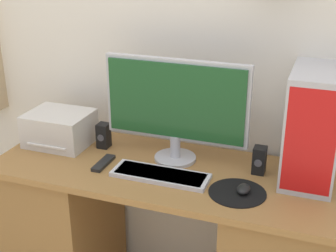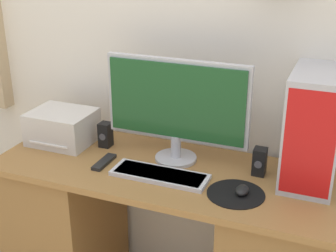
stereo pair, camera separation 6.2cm
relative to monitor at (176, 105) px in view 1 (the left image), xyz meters
The scene contains 11 objects.
wall_back 0.39m from the monitor, 96.33° to the left, with size 6.40×0.20×2.70m.
desk 0.66m from the monitor, 105.35° to the right, with size 1.51×0.58×0.80m.
monitor is the anchor object (origin of this frame).
keyboard 0.31m from the monitor, 91.67° to the right, with size 0.42×0.14×0.02m.
mousepad 0.47m from the monitor, 31.28° to the right, with size 0.23×0.23×0.00m.
mouse 0.47m from the monitor, 28.78° to the right, with size 0.05×0.08×0.03m.
computer_tower 0.58m from the monitor, ahead, with size 0.21×0.38×0.47m.
printer 0.62m from the monitor, behind, with size 0.30×0.25×0.16m.
speaker_left 0.42m from the monitor, behind, with size 0.05×0.06×0.12m.
speaker_right 0.43m from the monitor, ahead, with size 0.05×0.06×0.12m.
remote_control 0.42m from the monitor, 150.67° to the right, with size 0.04×0.16×0.02m.
Camera 1 is at (0.65, -1.43, 1.76)m, focal length 50.00 mm.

